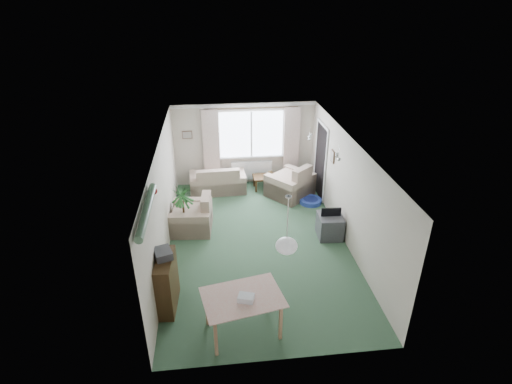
{
  "coord_description": "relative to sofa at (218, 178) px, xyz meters",
  "views": [
    {
      "loc": [
        -0.9,
        -7.55,
        5.19
      ],
      "look_at": [
        0.0,
        0.3,
        1.15
      ],
      "focal_mm": 28.0,
      "sensor_mm": 36.0,
      "label": 1
    }
  ],
  "objects": [
    {
      "name": "tinsel_garland",
      "position": [
        -1.1,
        -5.05,
        1.89
      ],
      "size": [
        1.6,
        1.6,
        0.12
      ],
      "primitive_type": "cylinder",
      "color": "#196626"
    },
    {
      "name": "radiator",
      "position": [
        1.02,
        0.44,
        0.01
      ],
      "size": [
        1.2,
        0.1,
        0.55
      ],
      "primitive_type": "cube",
      "color": "white"
    },
    {
      "name": "sofa",
      "position": [
        0.0,
        0.0,
        0.0
      ],
      "size": [
        1.59,
        0.88,
        0.78
      ],
      "primitive_type": "cube",
      "rotation": [
        0.0,
        0.0,
        3.18
      ],
      "color": "beige",
      "rests_on": "ground"
    },
    {
      "name": "bauble_cluster_a",
      "position": [
        2.12,
        -1.85,
        1.83
      ],
      "size": [
        0.2,
        0.2,
        0.2
      ],
      "primitive_type": "sphere",
      "color": "silver"
    },
    {
      "name": "curtain_right",
      "position": [
        2.17,
        0.38,
        0.88
      ],
      "size": [
        0.45,
        0.08,
        2.0
      ],
      "primitive_type": "cube",
      "color": "beige"
    },
    {
      "name": "curtain_left",
      "position": [
        -0.13,
        0.38,
        0.88
      ],
      "size": [
        0.45,
        0.08,
        2.0
      ],
      "primitive_type": "cube",
      "color": "beige"
    },
    {
      "name": "houseplant",
      "position": [
        -0.83,
        -2.17,
        0.24
      ],
      "size": [
        0.63,
        0.63,
        1.26
      ],
      "primitive_type": "cylinder",
      "rotation": [
        0.0,
        0.0,
        0.18
      ],
      "color": "#1D5426",
      "rests_on": "ground"
    },
    {
      "name": "wall_picture_back",
      "position": [
        -0.78,
        0.48,
        1.16
      ],
      "size": [
        0.28,
        0.03,
        0.22
      ],
      "primitive_type": "cube",
      "color": "brown"
    },
    {
      "name": "armchair_left",
      "position": [
        -0.68,
        -1.97,
        0.06
      ],
      "size": [
        1.02,
        1.07,
        0.89
      ],
      "primitive_type": "cube",
      "rotation": [
        0.0,
        0.0,
        -1.65
      ],
      "color": "beige",
      "rests_on": "ground"
    },
    {
      "name": "coffee_table",
      "position": [
        1.45,
        0.0,
        -0.19
      ],
      "size": [
        0.88,
        0.51,
        0.39
      ],
      "primitive_type": "cube",
      "rotation": [
        0.0,
        0.0,
        0.04
      ],
      "color": "black",
      "rests_on": "ground"
    },
    {
      "name": "pet_bed",
      "position": [
        2.47,
        -1.02,
        -0.33
      ],
      "size": [
        0.78,
        0.78,
        0.12
      ],
      "primitive_type": "cylinder",
      "rotation": [
        0.0,
        0.0,
        -0.41
      ],
      "color": "navy",
      "rests_on": "ground"
    },
    {
      "name": "gift_box",
      "position": [
        0.32,
        -5.44,
        0.41
      ],
      "size": [
        0.29,
        0.25,
        0.12
      ],
      "primitive_type": "cube",
      "rotation": [
        0.0,
        0.0,
        -0.31
      ],
      "color": "white",
      "rests_on": "dining_table"
    },
    {
      "name": "doorway",
      "position": [
        2.8,
        -0.55,
        0.61
      ],
      "size": [
        0.03,
        0.95,
        2.0
      ],
      "primitive_type": "cube",
      "color": "black"
    },
    {
      "name": "window",
      "position": [
        1.02,
        0.48,
        1.11
      ],
      "size": [
        1.8,
        0.03,
        1.3
      ],
      "primitive_type": "cube",
      "color": "white"
    },
    {
      "name": "dining_table",
      "position": [
        0.27,
        -5.35,
        -0.02
      ],
      "size": [
        1.31,
        1.0,
        0.74
      ],
      "primitive_type": "cube",
      "rotation": [
        0.0,
        0.0,
        0.2
      ],
      "color": "#9A7554",
      "rests_on": "ground"
    },
    {
      "name": "tv_cube",
      "position": [
        2.52,
        -2.66,
        -0.12
      ],
      "size": [
        0.57,
        0.62,
        0.55
      ],
      "primitive_type": "cube",
      "rotation": [
        0.0,
        0.0,
        -0.05
      ],
      "color": "#3E3F44",
      "rests_on": "ground"
    },
    {
      "name": "pendant_lamp",
      "position": [
        1.02,
        -5.05,
        1.09
      ],
      "size": [
        0.36,
        0.36,
        0.36
      ],
      "primitive_type": "sphere",
      "color": "white"
    },
    {
      "name": "photo_frame",
      "position": [
        1.5,
        -0.0,
        0.08
      ],
      "size": [
        0.12,
        0.05,
        0.16
      ],
      "primitive_type": "cube",
      "rotation": [
        0.0,
        0.0,
        0.28
      ],
      "color": "brown",
      "rests_on": "coffee_table"
    },
    {
      "name": "curtain_rod",
      "position": [
        1.02,
        0.4,
        1.88
      ],
      "size": [
        2.6,
        0.03,
        0.03
      ],
      "primitive_type": "cube",
      "color": "black"
    },
    {
      "name": "bookshelf",
      "position": [
        -1.02,
        -4.58,
        0.13
      ],
      "size": [
        0.34,
        0.87,
        1.04
      ],
      "primitive_type": "cube",
      "rotation": [
        0.0,
        0.0,
        -0.06
      ],
      "color": "black",
      "rests_on": "ground"
    },
    {
      "name": "wall_picture_right",
      "position": [
        2.8,
        -1.55,
        1.16
      ],
      "size": [
        0.03,
        0.24,
        0.3
      ],
      "primitive_type": "cube",
      "color": "brown"
    },
    {
      "name": "hifi_box",
      "position": [
        -1.03,
        -4.51,
        0.72
      ],
      "size": [
        0.37,
        0.42,
        0.14
      ],
      "primitive_type": "cube",
      "rotation": [
        0.0,
        0.0,
        0.32
      ],
      "color": "#3C3C41",
      "rests_on": "bookshelf"
    },
    {
      "name": "ground",
      "position": [
        0.82,
        -2.75,
        -0.39
      ],
      "size": [
        6.5,
        6.5,
        0.0
      ],
      "primitive_type": "plane",
      "color": "#2D4C34"
    },
    {
      "name": "bauble_cluster_b",
      "position": [
        2.42,
        -3.05,
        1.83
      ],
      "size": [
        0.2,
        0.2,
        0.2
      ],
      "primitive_type": "sphere",
      "color": "silver"
    },
    {
      "name": "armchair_corner",
      "position": [
        1.98,
        -0.52,
        0.09
      ],
      "size": [
        1.47,
        1.46,
        0.96
      ],
      "primitive_type": "cube",
      "rotation": [
        0.0,
        0.0,
        3.84
      ],
      "color": "beige",
      "rests_on": "ground"
    }
  ]
}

